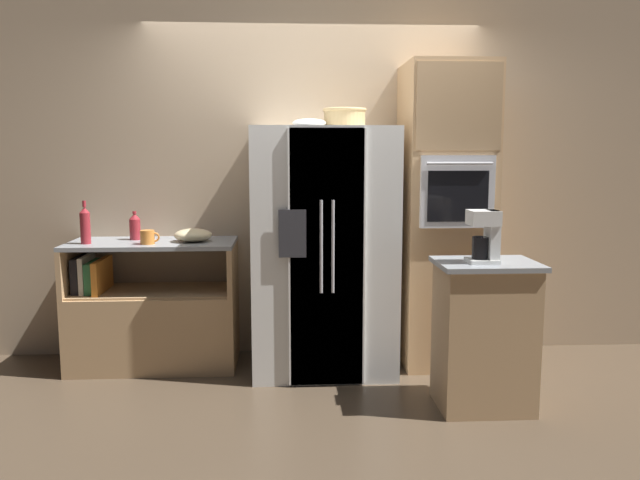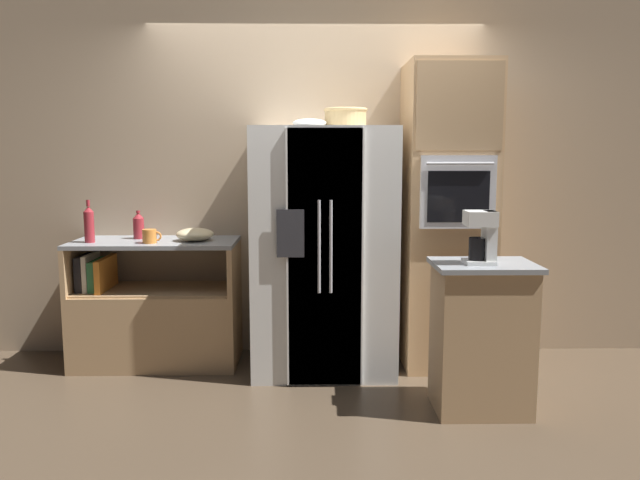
% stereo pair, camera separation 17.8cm
% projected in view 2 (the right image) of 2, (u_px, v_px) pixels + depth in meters
% --- Properties ---
extents(ground_plane, '(20.00, 20.00, 0.00)m').
position_uv_depth(ground_plane, '(316.00, 371.00, 4.47)').
color(ground_plane, '#4C3D2D').
extents(wall_back, '(12.00, 0.06, 2.80)m').
position_uv_depth(wall_back, '(315.00, 173.00, 4.79)').
color(wall_back, tan).
rests_on(wall_back, ground_plane).
extents(counter_left, '(1.18, 0.57, 0.92)m').
position_uv_depth(counter_left, '(156.00, 318.00, 4.60)').
color(counter_left, tan).
rests_on(counter_left, ground_plane).
extents(refrigerator, '(0.99, 0.83, 1.73)m').
position_uv_depth(refrigerator, '(324.00, 250.00, 4.44)').
color(refrigerator, white).
rests_on(refrigerator, ground_plane).
extents(wall_oven, '(0.61, 0.68, 2.18)m').
position_uv_depth(wall_oven, '(447.00, 216.00, 4.50)').
color(wall_oven, tan).
rests_on(wall_oven, ground_plane).
extents(island_counter, '(0.60, 0.46, 0.91)m').
position_uv_depth(island_counter, '(481.00, 337.00, 3.74)').
color(island_counter, tan).
rests_on(island_counter, ground_plane).
extents(wicker_basket, '(0.31, 0.31, 0.13)m').
position_uv_depth(wicker_basket, '(346.00, 117.00, 4.36)').
color(wicker_basket, tan).
rests_on(wicker_basket, refrigerator).
extents(fruit_bowl, '(0.23, 0.23, 0.06)m').
position_uv_depth(fruit_bowl, '(310.00, 123.00, 4.28)').
color(fruit_bowl, white).
rests_on(fruit_bowl, refrigerator).
extents(bottle_tall, '(0.08, 0.08, 0.21)m').
position_uv_depth(bottle_tall, '(139.00, 225.00, 4.61)').
color(bottle_tall, maroon).
rests_on(bottle_tall, counter_left).
extents(bottle_short, '(0.07, 0.07, 0.30)m').
position_uv_depth(bottle_short, '(89.00, 224.00, 4.41)').
color(bottle_short, maroon).
rests_on(bottle_short, counter_left).
extents(mug, '(0.14, 0.10, 0.10)m').
position_uv_depth(mug, '(150.00, 236.00, 4.39)').
color(mug, orange).
rests_on(mug, counter_left).
extents(mixing_bowl, '(0.27, 0.27, 0.09)m').
position_uv_depth(mixing_bowl, '(195.00, 234.00, 4.51)').
color(mixing_bowl, beige).
rests_on(mixing_bowl, counter_left).
extents(coffee_maker, '(0.17, 0.16, 0.31)m').
position_uv_depth(coffee_maker, '(483.00, 235.00, 3.62)').
color(coffee_maker, white).
rests_on(coffee_maker, island_counter).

